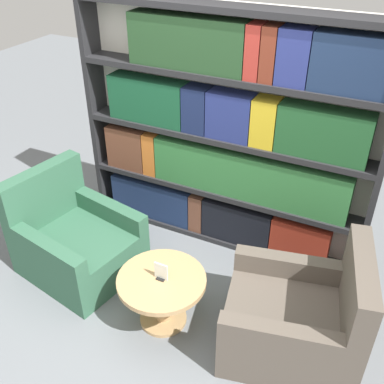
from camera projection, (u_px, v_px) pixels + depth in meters
name	position (u px, v px, depth m)	size (l,w,h in m)	color
ground_plane	(145.00, 340.00, 3.44)	(14.00, 14.00, 0.00)	slate
bookshelf	(227.00, 140.00, 3.93)	(2.68, 0.30, 2.18)	silver
armchair_left	(75.00, 241.00, 3.98)	(1.07, 0.97, 0.91)	#336047
armchair_right	(298.00, 319.00, 3.24)	(1.09, 0.99, 0.91)	brown
coffee_table	(162.00, 291.00, 3.43)	(0.68, 0.68, 0.45)	tan
table_sign	(161.00, 272.00, 3.33)	(0.11, 0.06, 0.14)	black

